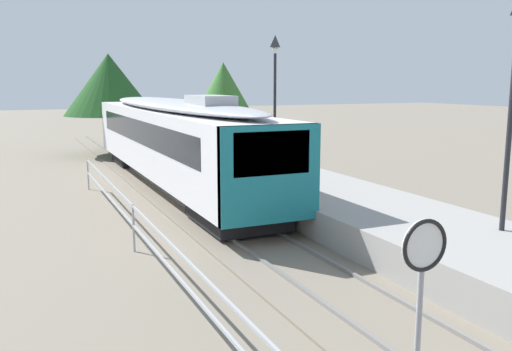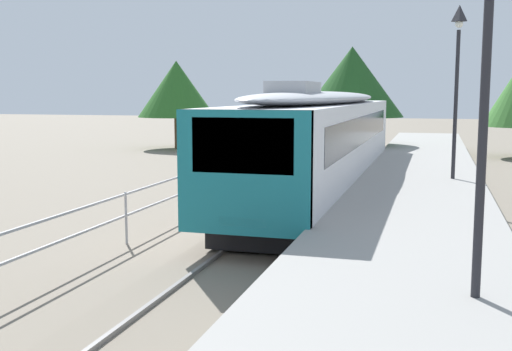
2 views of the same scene
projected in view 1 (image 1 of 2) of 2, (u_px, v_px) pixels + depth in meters
The scene contains 8 objects.
ground_plane at pixel (138, 240), 14.93m from camera, with size 160.00×160.00×0.00m, color slate.
track_rails at pixel (238, 227), 16.14m from camera, with size 3.20×60.00×0.14m.
commuter_train at pixel (173, 136), 22.03m from camera, with size 2.82×18.71×3.74m.
station_platform at pixel (332, 204), 17.38m from camera, with size 3.90×60.00×0.90m, color #999691.
platform_lamp_far_end at pixel (275, 75), 22.76m from camera, with size 0.34×0.34×5.35m.
speed_limit_sign at pixel (422, 277), 6.08m from camera, with size 0.61×0.10×2.81m.
tree_behind_carpark at pixel (109, 85), 32.09m from camera, with size 5.39×5.39×5.99m.
tree_distant_left at pixel (223, 90), 40.00m from camera, with size 4.61×4.61×5.78m.
Camera 1 is at (-5.92, 7.51, 4.28)m, focal length 37.98 mm.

